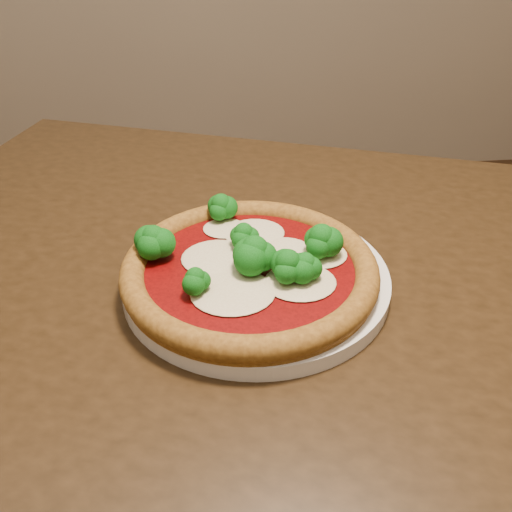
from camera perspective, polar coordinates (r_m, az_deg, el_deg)
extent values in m
cube|color=black|center=(0.63, 7.04, -6.62)|extent=(1.44, 1.23, 0.04)
cylinder|color=black|center=(1.31, -16.44, -4.36)|extent=(0.06, 0.06, 0.71)
cylinder|color=silver|center=(0.64, 0.00, -2.29)|extent=(0.30, 0.30, 0.02)
cylinder|color=brown|center=(0.63, -0.62, -1.78)|extent=(0.27, 0.27, 0.01)
torus|color=brown|center=(0.62, -0.63, -1.26)|extent=(0.28, 0.28, 0.03)
cylinder|color=#650404|center=(0.62, -0.63, -1.22)|extent=(0.23, 0.23, 0.00)
ellipsoid|color=beige|center=(0.64, 2.77, 0.42)|extent=(0.07, 0.06, 0.01)
ellipsoid|color=beige|center=(0.63, -3.86, -0.15)|extent=(0.08, 0.07, 0.01)
ellipsoid|color=beige|center=(0.60, 4.44, -2.60)|extent=(0.08, 0.07, 0.01)
ellipsoid|color=beige|center=(0.69, -3.15, 2.80)|extent=(0.05, 0.05, 0.00)
ellipsoid|color=beige|center=(0.68, -0.19, 2.34)|extent=(0.07, 0.07, 0.01)
ellipsoid|color=beige|center=(0.64, 6.32, 0.18)|extent=(0.06, 0.06, 0.01)
ellipsoid|color=beige|center=(0.58, -2.32, -3.62)|extent=(0.09, 0.08, 0.01)
ellipsoid|color=#127418|center=(0.64, -1.24, 2.21)|extent=(0.04, 0.04, 0.03)
ellipsoid|color=#127418|center=(0.58, 3.21, -0.78)|extent=(0.05, 0.05, 0.04)
ellipsoid|color=#127418|center=(0.57, -6.07, -2.24)|extent=(0.03, 0.03, 0.03)
ellipsoid|color=#127418|center=(0.63, -10.20, 1.65)|extent=(0.05, 0.05, 0.04)
ellipsoid|color=#127418|center=(0.59, 4.88, -0.89)|extent=(0.04, 0.04, 0.03)
ellipsoid|color=#127418|center=(0.63, 6.55, 1.73)|extent=(0.05, 0.05, 0.04)
ellipsoid|color=#127418|center=(0.60, -0.11, 0.23)|extent=(0.05, 0.05, 0.04)
ellipsoid|color=#127418|center=(0.60, -0.13, 0.43)|extent=(0.05, 0.05, 0.04)
ellipsoid|color=#127418|center=(0.69, -3.52, 5.09)|extent=(0.04, 0.04, 0.04)
ellipsoid|color=#127418|center=(0.60, -0.33, 0.46)|extent=(0.05, 0.05, 0.04)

